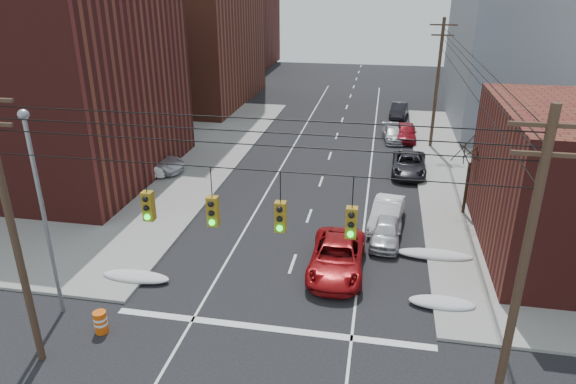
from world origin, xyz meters
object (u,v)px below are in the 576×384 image
at_px(parked_car_a, 386,231).
at_px(lot_car_a, 136,168).
at_px(parked_car_c, 409,164).
at_px(lot_car_c, 72,185).
at_px(parked_car_b, 387,214).
at_px(parked_car_e, 406,132).
at_px(parked_car_d, 393,134).
at_px(parked_car_f, 399,110).
at_px(red_pickup, 337,257).
at_px(lot_car_d, 108,159).
at_px(lot_car_b, 149,162).
at_px(construction_barrel, 101,322).

xyz_separation_m(parked_car_a, lot_car_a, (-18.46, 6.71, 0.19)).
distance_m(parked_car_c, lot_car_c, 24.45).
height_order(parked_car_b, lot_car_a, lot_car_a).
xyz_separation_m(parked_car_e, lot_car_c, (-22.81, -17.65, 0.10)).
bearing_deg(parked_car_d, parked_car_e, 7.21).
distance_m(parked_car_f, lot_car_a, 29.58).
distance_m(parked_car_a, parked_car_b, 2.22).
relative_size(parked_car_b, parked_car_c, 0.87).
distance_m(red_pickup, lot_car_a, 19.05).
bearing_deg(lot_car_c, red_pickup, -90.56).
bearing_deg(parked_car_f, lot_car_d, -131.70).
height_order(parked_car_b, parked_car_d, parked_car_b).
bearing_deg(parked_car_b, lot_car_b, 169.64).
xyz_separation_m(parked_car_b, construction_barrel, (-11.81, -12.57, -0.27)).
bearing_deg(lot_car_d, parked_car_c, -62.71).
bearing_deg(red_pickup, lot_car_b, 142.87).
bearing_deg(parked_car_a, parked_car_d, 93.11).
bearing_deg(lot_car_d, lot_car_b, -76.12).
distance_m(parked_car_f, construction_barrel, 41.35).
bearing_deg(lot_car_a, lot_car_b, -32.91).
distance_m(parked_car_d, lot_car_c, 27.74).
xyz_separation_m(parked_car_b, parked_car_d, (0.43, 17.89, -0.15)).
bearing_deg(parked_car_f, construction_barrel, -102.10).
height_order(parked_car_e, parked_car_f, parked_car_e).
relative_size(parked_car_b, parked_car_d, 1.09).
height_order(parked_car_a, lot_car_d, lot_car_d).
relative_size(lot_car_c, lot_car_d, 1.26).
bearing_deg(parked_car_e, parked_car_d, -164.66).
xyz_separation_m(lot_car_b, lot_car_d, (-3.64, 0.35, -0.09)).
distance_m(parked_car_d, parked_car_e, 1.21).
xyz_separation_m(lot_car_b, construction_barrel, (6.16, -18.35, -0.41)).
distance_m(lot_car_c, construction_barrel, 16.14).
distance_m(lot_car_b, lot_car_c, 6.15).
height_order(red_pickup, parked_car_e, red_pickup).
bearing_deg(parked_car_e, lot_car_b, -146.73).
relative_size(red_pickup, parked_car_f, 1.26).
height_order(parked_car_a, lot_car_b, lot_car_b).
height_order(parked_car_b, construction_barrel, parked_car_b).
distance_m(parked_car_b, lot_car_b, 18.88).
bearing_deg(parked_car_e, lot_car_a, -144.80).
bearing_deg(construction_barrel, lot_car_a, 111.27).
bearing_deg(lot_car_c, parked_car_f, -22.16).
relative_size(parked_car_d, parked_car_e, 0.95).
xyz_separation_m(red_pickup, parked_car_e, (4.05, 24.03, -0.03)).
bearing_deg(red_pickup, construction_barrel, -144.58).
bearing_deg(parked_car_c, parked_car_d, 99.69).
height_order(parked_car_c, parked_car_f, parked_car_f).
bearing_deg(lot_car_b, parked_car_d, -51.16).
bearing_deg(lot_car_b, lot_car_c, 153.71).
xyz_separation_m(parked_car_f, lot_car_a, (-19.51, -22.23, 0.12)).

